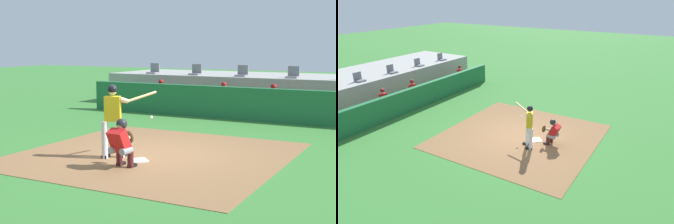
# 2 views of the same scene
# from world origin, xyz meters

# --- Properties ---
(ground_plane) EXTENTS (80.00, 80.00, 0.00)m
(ground_plane) POSITION_xyz_m (0.00, 0.00, 0.00)
(ground_plane) COLOR #387A33
(dirt_infield) EXTENTS (6.40, 6.40, 0.01)m
(dirt_infield) POSITION_xyz_m (0.00, 0.00, 0.01)
(dirt_infield) COLOR olive
(dirt_infield) RESTS_ON ground
(home_plate) EXTENTS (0.62, 0.62, 0.02)m
(home_plate) POSITION_xyz_m (0.00, -0.80, 0.02)
(home_plate) COLOR white
(home_plate) RESTS_ON dirt_infield
(batter_at_plate) EXTENTS (0.91, 1.23, 1.80)m
(batter_at_plate) POSITION_xyz_m (-0.68, -0.79, 1.04)
(batter_at_plate) COLOR silver
(batter_at_plate) RESTS_ON ground
(catcher_crouched) EXTENTS (0.51, 1.79, 1.13)m
(catcher_crouched) POSITION_xyz_m (0.01, -1.50, 0.61)
(catcher_crouched) COLOR gray
(catcher_crouched) RESTS_ON ground
(dugout_wall) EXTENTS (13.00, 0.30, 1.20)m
(dugout_wall) POSITION_xyz_m (0.00, 6.50, 0.60)
(dugout_wall) COLOR #1E6638
(dugout_wall) RESTS_ON ground
(dugout_bench) EXTENTS (11.80, 0.44, 0.45)m
(dugout_bench) POSITION_xyz_m (0.00, 7.50, 0.23)
(dugout_bench) COLOR olive
(dugout_bench) RESTS_ON ground
(dugout_player_0) EXTENTS (0.49, 0.70, 1.30)m
(dugout_player_0) POSITION_xyz_m (-3.97, 7.34, 0.67)
(dugout_player_0) COLOR #939399
(dugout_player_0) RESTS_ON ground
(dugout_player_1) EXTENTS (0.49, 0.70, 1.30)m
(dugout_player_1) POSITION_xyz_m (-1.14, 7.34, 0.67)
(dugout_player_1) COLOR #939399
(dugout_player_1) RESTS_ON ground
(dugout_player_2) EXTENTS (0.49, 0.70, 1.30)m
(dugout_player_2) POSITION_xyz_m (0.85, 7.34, 0.67)
(dugout_player_2) COLOR #939399
(dugout_player_2) RESTS_ON ground
(stands_platform) EXTENTS (15.00, 4.40, 1.40)m
(stands_platform) POSITION_xyz_m (0.00, 10.90, 0.70)
(stands_platform) COLOR #9E9E99
(stands_platform) RESTS_ON ground
(stadium_seat_0) EXTENTS (0.46, 0.46, 0.48)m
(stadium_seat_0) POSITION_xyz_m (-5.42, 9.38, 1.53)
(stadium_seat_0) COLOR slate
(stadium_seat_0) RESTS_ON stands_platform
(stadium_seat_1) EXTENTS (0.46, 0.46, 0.48)m
(stadium_seat_1) POSITION_xyz_m (-3.25, 9.38, 1.53)
(stadium_seat_1) COLOR slate
(stadium_seat_1) RESTS_ON stands_platform
(stadium_seat_2) EXTENTS (0.46, 0.46, 0.48)m
(stadium_seat_2) POSITION_xyz_m (-1.08, 9.38, 1.53)
(stadium_seat_2) COLOR slate
(stadium_seat_2) RESTS_ON stands_platform
(stadium_seat_3) EXTENTS (0.46, 0.46, 0.48)m
(stadium_seat_3) POSITION_xyz_m (1.08, 9.38, 1.53)
(stadium_seat_3) COLOR slate
(stadium_seat_3) RESTS_ON stands_platform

